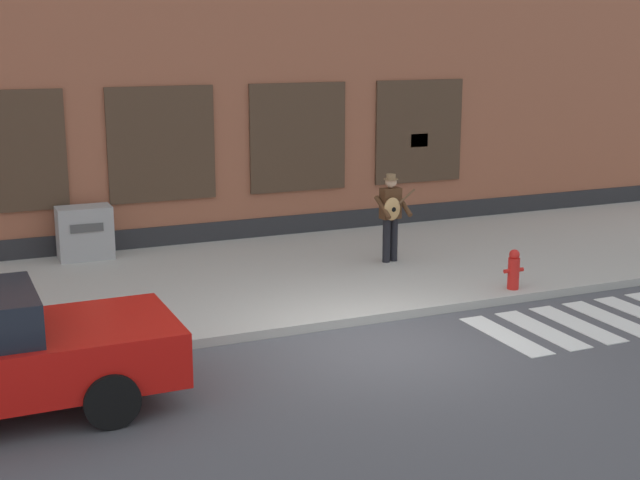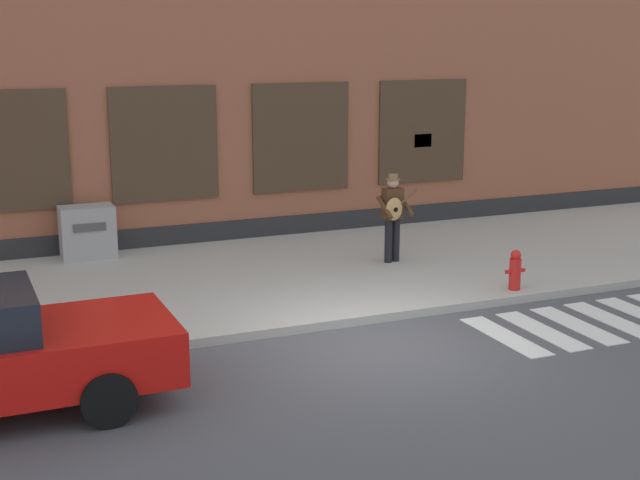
# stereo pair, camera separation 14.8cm
# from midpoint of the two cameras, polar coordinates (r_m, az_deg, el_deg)

# --- Properties ---
(ground_plane) EXTENTS (160.00, 160.00, 0.00)m
(ground_plane) POSITION_cam_midpoint_polar(r_m,az_deg,el_deg) (13.15, 3.36, -6.68)
(ground_plane) COLOR #4C4C51
(sidewalk) EXTENTS (28.00, 5.89, 0.14)m
(sidewalk) POSITION_cam_midpoint_polar(r_m,az_deg,el_deg) (16.45, -2.61, -2.31)
(sidewalk) COLOR #ADAAA3
(sidewalk) RESTS_ON ground
(building_backdrop) EXTENTS (28.00, 4.06, 8.61)m
(building_backdrop) POSITION_cam_midpoint_polar(r_m,az_deg,el_deg) (20.55, -7.78, 12.62)
(building_backdrop) COLOR #99563D
(building_backdrop) RESTS_ON ground
(busker) EXTENTS (0.73, 0.56, 1.70)m
(busker) POSITION_cam_midpoint_polar(r_m,az_deg,el_deg) (16.99, 4.31, 1.76)
(busker) COLOR black
(busker) RESTS_ON sidewalk
(utility_box) EXTENTS (1.04, 0.62, 1.03)m
(utility_box) POSITION_cam_midpoint_polar(r_m,az_deg,el_deg) (17.90, -15.05, 0.46)
(utility_box) COLOR #9E9E9E
(utility_box) RESTS_ON sidewalk
(fire_hydrant) EXTENTS (0.38, 0.20, 0.70)m
(fire_hydrant) POSITION_cam_midpoint_polar(r_m,az_deg,el_deg) (15.61, 12.03, -1.86)
(fire_hydrant) COLOR red
(fire_hydrant) RESTS_ON sidewalk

